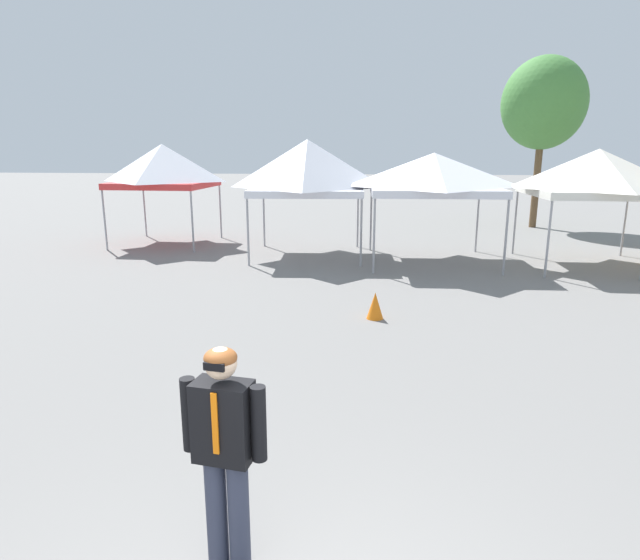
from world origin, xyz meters
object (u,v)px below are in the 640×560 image
(canopy_tent_far_right, at_px, (163,166))
(canopy_tent_behind_left, at_px, (597,173))
(canopy_tent_behind_right, at_px, (308,167))
(tree_behind_tents_center, at_px, (544,104))
(person_foreground, at_px, (224,445))
(traffic_cone_lot_center, at_px, (375,306))
(canopy_tent_center, at_px, (433,173))

(canopy_tent_far_right, distance_m, canopy_tent_behind_left, 13.08)
(canopy_tent_behind_right, bearing_deg, tree_behind_tents_center, 39.95)
(canopy_tent_far_right, height_order, person_foreground, canopy_tent_far_right)
(person_foreground, relative_size, traffic_cone_lot_center, 3.49)
(canopy_tent_behind_left, relative_size, traffic_cone_lot_center, 6.61)
(canopy_tent_far_right, relative_size, tree_behind_tents_center, 0.49)
(canopy_tent_far_right, relative_size, traffic_cone_lot_center, 6.48)
(tree_behind_tents_center, bearing_deg, person_foreground, -110.89)
(canopy_tent_behind_left, xyz_separation_m, tree_behind_tents_center, (0.62, 7.73, 2.36))
(tree_behind_tents_center, bearing_deg, canopy_tent_behind_left, -94.61)
(canopy_tent_far_right, distance_m, traffic_cone_lot_center, 10.72)
(canopy_tent_far_right, xyz_separation_m, tree_behind_tents_center, (13.51, 5.49, 2.29))
(canopy_tent_far_right, bearing_deg, traffic_cone_lot_center, -47.21)
(canopy_tent_far_right, bearing_deg, canopy_tent_behind_left, -9.84)
(canopy_tent_center, distance_m, canopy_tent_behind_left, 4.27)
(person_foreground, height_order, traffic_cone_lot_center, person_foreground)
(canopy_tent_behind_right, bearing_deg, canopy_tent_center, -8.48)
(canopy_tent_behind_right, bearing_deg, canopy_tent_behind_left, -4.60)
(tree_behind_tents_center, relative_size, traffic_cone_lot_center, 13.12)
(canopy_tent_behind_left, bearing_deg, traffic_cone_lot_center, -136.69)
(canopy_tent_behind_right, distance_m, canopy_tent_behind_left, 7.87)
(canopy_tent_far_right, xyz_separation_m, canopy_tent_behind_right, (5.04, -1.60, 0.03))
(canopy_tent_center, height_order, person_foreground, canopy_tent_center)
(person_foreground, xyz_separation_m, tree_behind_tents_center, (7.45, 19.52, 3.85))
(canopy_tent_center, xyz_separation_m, traffic_cone_lot_center, (-1.51, -5.54, -2.23))
(canopy_tent_far_right, bearing_deg, canopy_tent_behind_right, -17.66)
(traffic_cone_lot_center, bearing_deg, person_foreground, -99.41)
(person_foreground, relative_size, tree_behind_tents_center, 0.27)
(person_foreground, bearing_deg, canopy_tent_behind_left, 59.93)
(person_foreground, bearing_deg, canopy_tent_far_right, 113.34)
(canopy_tent_behind_right, distance_m, person_foreground, 12.57)
(canopy_tent_far_right, height_order, canopy_tent_behind_right, canopy_tent_behind_right)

